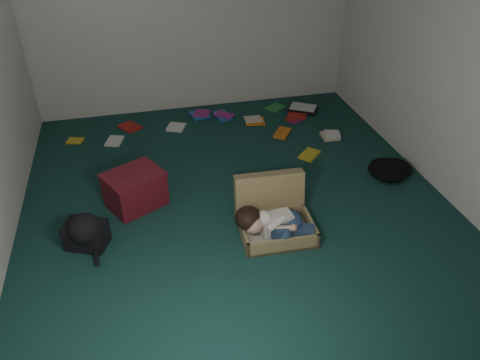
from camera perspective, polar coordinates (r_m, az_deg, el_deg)
name	(u,v)px	position (r m, az deg, el deg)	size (l,w,h in m)	color
floor	(236,202)	(4.51, -0.45, -2.67)	(4.50, 4.50, 0.00)	#143B35
wall_back	(192,7)	(6.01, -5.82, 20.29)	(4.50, 4.50, 0.00)	silver
wall_front	(359,261)	(2.06, 14.25, -9.51)	(4.50, 4.50, 0.00)	silver
wall_right	(453,53)	(4.74, 24.50, 13.87)	(4.50, 4.50, 0.00)	silver
suitcase	(274,215)	(4.13, 4.11, -4.29)	(0.65, 0.64, 0.46)	#948051
person	(274,223)	(3.98, 4.11, -5.28)	(0.68, 0.35, 0.29)	silver
maroon_bin	(135,189)	(4.49, -12.67, -1.11)	(0.64, 0.59, 0.35)	maroon
backpack	(86,234)	(4.16, -18.26, -6.24)	(0.41, 0.33, 0.25)	black
clothing_pile	(392,167)	(5.13, 18.07, 1.46)	(0.49, 0.40, 0.16)	black
paper_tray	(303,109)	(6.33, 7.68, 8.63)	(0.46, 0.43, 0.05)	black
book_scatter	(228,127)	(5.83, -1.42, 6.49)	(3.17, 1.57, 0.02)	gold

